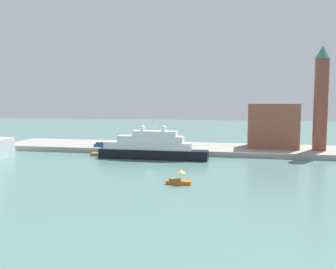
{
  "coord_description": "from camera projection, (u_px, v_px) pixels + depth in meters",
  "views": [
    {
      "loc": [
        22.63,
        -84.99,
        16.01
      ],
      "look_at": [
        3.41,
        6.0,
        7.05
      ],
      "focal_mm": 38.8,
      "sensor_mm": 36.0,
      "label": 1
    }
  ],
  "objects": [
    {
      "name": "harbor_building",
      "position": [
        272.0,
        125.0,
        110.25
      ],
      "size": [
        14.65,
        10.92,
        13.35
      ],
      "primitive_type": "cube",
      "color": "#93513D",
      "rests_on": "quay_dock"
    },
    {
      "name": "quay_dock",
      "position": [
        171.0,
        148.0,
        114.98
      ],
      "size": [
        110.0,
        21.57,
        1.5
      ],
      "primitive_type": "cube",
      "color": "gray",
      "rests_on": "ground"
    },
    {
      "name": "small_motorboat",
      "position": [
        179.0,
        179.0,
        68.73
      ],
      "size": [
        4.7,
        1.73,
        2.85
      ],
      "color": "#C66019",
      "rests_on": "ground"
    },
    {
      "name": "ground",
      "position": [
        149.0,
        165.0,
        88.97
      ],
      "size": [
        400.0,
        400.0,
        0.0
      ],
      "primitive_type": "plane",
      "color": "slate"
    },
    {
      "name": "work_barge",
      "position": [
        101.0,
        154.0,
        103.64
      ],
      "size": [
        5.66,
        1.89,
        0.88
      ],
      "primitive_type": "cube",
      "color": "olive",
      "rests_on": "ground"
    },
    {
      "name": "large_yacht",
      "position": [
        151.0,
        148.0,
        98.12
      ],
      "size": [
        29.84,
        4.27,
        11.21
      ],
      "color": "black",
      "rests_on": "ground"
    },
    {
      "name": "person_figure",
      "position": [
        119.0,
        145.0,
        109.46
      ],
      "size": [
        0.36,
        0.36,
        1.79
      ],
      "color": "#334C8C",
      "rests_on": "quay_dock"
    },
    {
      "name": "mooring_bollard",
      "position": [
        159.0,
        148.0,
        105.74
      ],
      "size": [
        0.43,
        0.43,
        0.8
      ],
      "primitive_type": "cylinder",
      "color": "black",
      "rests_on": "quay_dock"
    },
    {
      "name": "parked_car",
      "position": [
        101.0,
        145.0,
        111.83
      ],
      "size": [
        4.45,
        1.69,
        1.4
      ],
      "color": "#1E4C99",
      "rests_on": "quay_dock"
    },
    {
      "name": "bell_tower",
      "position": [
        321.0,
        95.0,
        103.01
      ],
      "size": [
        4.23,
        4.23,
        29.67
      ],
      "color": "brown",
      "rests_on": "quay_dock"
    }
  ]
}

